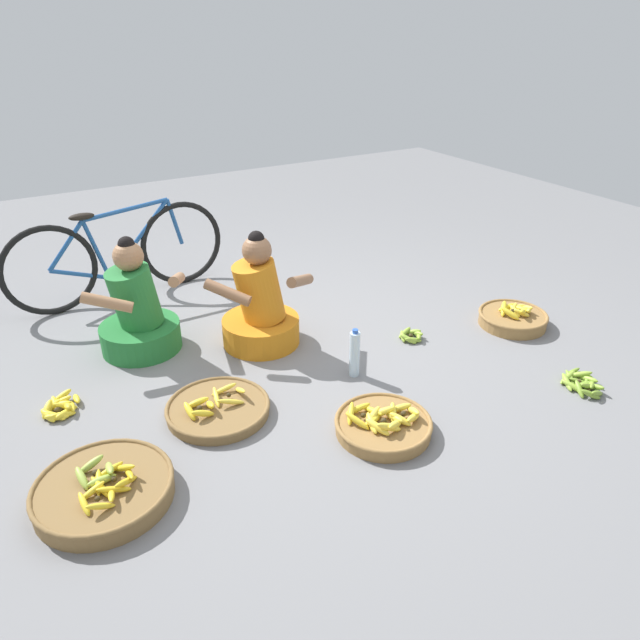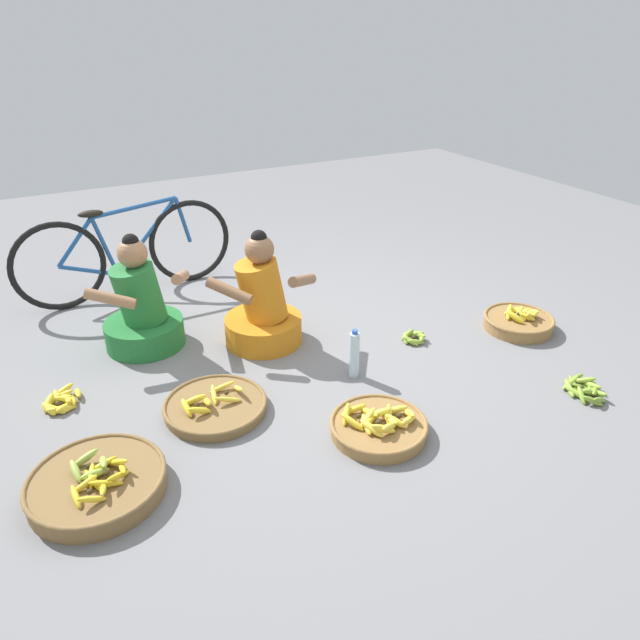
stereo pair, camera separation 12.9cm
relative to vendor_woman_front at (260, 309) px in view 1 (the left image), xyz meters
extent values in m
plane|color=slate|center=(0.17, -0.30, -0.25)|extent=(10.00, 10.00, 0.00)
cylinder|color=orange|center=(0.00, 0.00, -0.16)|extent=(0.52, 0.52, 0.18)
cylinder|color=orange|center=(0.00, 0.00, 0.13)|extent=(0.39, 0.34, 0.44)
sphere|color=#8C6042|center=(0.00, 0.00, 0.41)|extent=(0.19, 0.19, 0.19)
sphere|color=black|center=(0.00, 0.00, 0.49)|extent=(0.10, 0.10, 0.10)
cylinder|color=#8C6042|center=(-0.25, -0.07, 0.21)|extent=(0.26, 0.27, 0.16)
cylinder|color=#8C6042|center=(0.23, -0.14, 0.21)|extent=(0.28, 0.25, 0.16)
cylinder|color=#237233|center=(-0.72, 0.33, -0.16)|extent=(0.52, 0.52, 0.18)
cylinder|color=#237233|center=(-0.72, 0.33, 0.12)|extent=(0.37, 0.33, 0.43)
sphere|color=#9E704C|center=(-0.72, 0.33, 0.40)|extent=(0.19, 0.19, 0.19)
sphere|color=black|center=(-0.72, 0.33, 0.48)|extent=(0.10, 0.10, 0.10)
cylinder|color=#9E704C|center=(-0.92, 0.17, 0.20)|extent=(0.31, 0.18, 0.16)
cylinder|color=#9E704C|center=(-0.45, 0.29, 0.20)|extent=(0.19, 0.31, 0.16)
torus|color=black|center=(-1.13, 1.17, 0.09)|extent=(0.69, 0.10, 0.68)
torus|color=black|center=(-0.11, 1.25, 0.09)|extent=(0.69, 0.10, 0.68)
cylinder|color=#1E4C8C|center=(-0.45, 1.22, 0.20)|extent=(0.55, 0.07, 0.55)
cylinder|color=#1E4C8C|center=(-0.78, 1.20, 0.17)|extent=(0.15, 0.04, 0.49)
cylinder|color=#1E4C8C|center=(-0.51, 1.22, 0.44)|extent=(0.65, 0.08, 0.08)
cylinder|color=#1E4C8C|center=(-0.92, 1.19, 0.01)|extent=(0.42, 0.06, 0.18)
cylinder|color=#1E4C8C|center=(-0.98, 1.18, 0.25)|extent=(0.32, 0.06, 0.35)
cylinder|color=#1E4C8C|center=(-0.15, 1.25, 0.28)|extent=(0.11, 0.04, 0.38)
ellipsoid|color=black|center=(-0.84, 1.19, 0.44)|extent=(0.18, 0.08, 0.05)
cylinder|color=brown|center=(-1.25, -0.96, -0.21)|extent=(0.63, 0.63, 0.09)
torus|color=brown|center=(-1.25, -0.96, -0.17)|extent=(0.64, 0.64, 0.02)
ellipsoid|color=gold|center=(-1.13, -0.98, -0.14)|extent=(0.03, 0.15, 0.08)
ellipsoid|color=gold|center=(-1.14, -0.94, -0.13)|extent=(0.12, 0.14, 0.09)
ellipsoid|color=gold|center=(-1.21, -0.91, -0.14)|extent=(0.16, 0.06, 0.06)
ellipsoid|color=gold|center=(-1.27, -0.96, -0.14)|extent=(0.06, 0.16, 0.06)
ellipsoid|color=gold|center=(-1.26, -1.00, -0.14)|extent=(0.08, 0.16, 0.06)
ellipsoid|color=gold|center=(-1.22, -1.05, -0.14)|extent=(0.16, 0.07, 0.06)
ellipsoid|color=gold|center=(-1.16, -1.03, -0.13)|extent=(0.14, 0.12, 0.09)
sphere|color=#382D19|center=(-1.20, -0.98, -0.14)|extent=(0.03, 0.03, 0.03)
ellipsoid|color=#9EB747|center=(-1.20, -0.90, -0.14)|extent=(0.04, 0.14, 0.08)
ellipsoid|color=#9EB747|center=(-1.27, -0.84, -0.14)|extent=(0.15, 0.06, 0.08)
ellipsoid|color=#9EB747|center=(-1.32, -0.91, -0.14)|extent=(0.05, 0.15, 0.07)
ellipsoid|color=#9EB747|center=(-1.25, -0.96, -0.14)|extent=(0.15, 0.07, 0.06)
sphere|color=#382D19|center=(-1.26, -0.90, -0.14)|extent=(0.03, 0.03, 0.03)
ellipsoid|color=yellow|center=(-1.23, -1.08, -0.14)|extent=(0.05, 0.13, 0.07)
ellipsoid|color=yellow|center=(-1.30, -1.01, -0.14)|extent=(0.13, 0.06, 0.07)
ellipsoid|color=yellow|center=(-1.35, -1.07, -0.14)|extent=(0.04, 0.13, 0.07)
ellipsoid|color=yellow|center=(-1.29, -1.12, -0.14)|extent=(0.13, 0.03, 0.08)
sphere|color=#382D19|center=(-1.29, -1.07, -0.14)|extent=(0.03, 0.03, 0.03)
cylinder|color=olive|center=(0.15, -1.21, -0.22)|extent=(0.51, 0.51, 0.07)
torus|color=olive|center=(0.15, -1.21, -0.19)|extent=(0.52, 0.52, 0.02)
ellipsoid|color=yellow|center=(0.31, -1.25, -0.15)|extent=(0.06, 0.14, 0.08)
ellipsoid|color=yellow|center=(0.27, -1.18, -0.16)|extent=(0.14, 0.08, 0.06)
ellipsoid|color=yellow|center=(0.21, -1.21, -0.15)|extent=(0.10, 0.13, 0.08)
ellipsoid|color=yellow|center=(0.21, -1.27, -0.16)|extent=(0.10, 0.13, 0.08)
ellipsoid|color=yellow|center=(0.28, -1.29, -0.16)|extent=(0.14, 0.09, 0.07)
sphere|color=#382D19|center=(0.26, -1.24, -0.16)|extent=(0.03, 0.03, 0.03)
ellipsoid|color=yellow|center=(0.13, -1.13, -0.16)|extent=(0.05, 0.16, 0.06)
ellipsoid|color=yellow|center=(0.07, -1.07, -0.16)|extent=(0.16, 0.05, 0.06)
ellipsoid|color=yellow|center=(0.01, -1.10, -0.16)|extent=(0.12, 0.14, 0.08)
ellipsoid|color=yellow|center=(0.00, -1.17, -0.15)|extent=(0.10, 0.15, 0.08)
ellipsoid|color=yellow|center=(0.10, -1.19, -0.16)|extent=(0.15, 0.11, 0.06)
sphere|color=#382D19|center=(0.06, -1.14, -0.16)|extent=(0.03, 0.03, 0.03)
ellipsoid|color=yellow|center=(0.19, -1.23, -0.16)|extent=(0.04, 0.15, 0.07)
ellipsoid|color=yellow|center=(0.16, -1.18, -0.15)|extent=(0.15, 0.10, 0.09)
ellipsoid|color=yellow|center=(0.10, -1.18, -0.16)|extent=(0.15, 0.10, 0.08)
ellipsoid|color=yellow|center=(0.06, -1.22, -0.16)|extent=(0.08, 0.16, 0.07)
ellipsoid|color=yellow|center=(0.07, -1.26, -0.16)|extent=(0.10, 0.15, 0.08)
ellipsoid|color=yellow|center=(0.11, -1.30, -0.15)|extent=(0.15, 0.07, 0.10)
ellipsoid|color=yellow|center=(0.16, -1.29, -0.15)|extent=(0.15, 0.10, 0.09)
sphere|color=#382D19|center=(0.13, -1.23, -0.16)|extent=(0.03, 0.03, 0.03)
cylinder|color=olive|center=(1.67, -0.68, -0.21)|extent=(0.47, 0.47, 0.08)
torus|color=olive|center=(1.67, -0.68, -0.17)|extent=(0.49, 0.49, 0.02)
ellipsoid|color=yellow|center=(1.78, -0.70, -0.14)|extent=(0.04, 0.12, 0.08)
ellipsoid|color=yellow|center=(1.75, -0.65, -0.15)|extent=(0.13, 0.08, 0.05)
ellipsoid|color=yellow|center=(1.70, -0.65, -0.14)|extent=(0.13, 0.08, 0.07)
ellipsoid|color=yellow|center=(1.67, -0.69, -0.14)|extent=(0.05, 0.13, 0.08)
ellipsoid|color=yellow|center=(1.69, -0.74, -0.14)|extent=(0.12, 0.11, 0.07)
ellipsoid|color=yellow|center=(1.76, -0.74, -0.14)|extent=(0.12, 0.10, 0.08)
sphere|color=#382D19|center=(1.72, -0.70, -0.14)|extent=(0.03, 0.03, 0.03)
ellipsoid|color=yellow|center=(1.73, -0.68, -0.14)|extent=(0.06, 0.16, 0.07)
ellipsoid|color=yellow|center=(1.67, -0.62, -0.14)|extent=(0.16, 0.06, 0.06)
ellipsoid|color=yellow|center=(1.62, -0.63, -0.13)|extent=(0.14, 0.13, 0.10)
ellipsoid|color=yellow|center=(1.60, -0.71, -0.13)|extent=(0.10, 0.16, 0.09)
ellipsoid|color=yellow|center=(1.70, -0.74, -0.13)|extent=(0.15, 0.11, 0.10)
sphere|color=#382D19|center=(1.66, -0.68, -0.14)|extent=(0.04, 0.04, 0.04)
cylinder|color=brown|center=(-0.56, -0.61, -0.23)|extent=(0.57, 0.57, 0.05)
torus|color=brown|center=(-0.56, -0.61, -0.20)|extent=(0.58, 0.58, 0.02)
ellipsoid|color=yellow|center=(-0.41, -0.58, -0.17)|extent=(0.03, 0.15, 0.09)
ellipsoid|color=yellow|center=(-0.48, -0.51, -0.18)|extent=(0.16, 0.03, 0.06)
ellipsoid|color=yellow|center=(-0.54, -0.56, -0.18)|extent=(0.06, 0.16, 0.07)
ellipsoid|color=yellow|center=(-0.49, -0.65, -0.17)|extent=(0.16, 0.06, 0.07)
sphere|color=#382D19|center=(-0.48, -0.58, -0.18)|extent=(0.03, 0.03, 0.03)
ellipsoid|color=yellow|center=(-0.60, -0.62, -0.17)|extent=(0.05, 0.14, 0.08)
ellipsoid|color=yellow|center=(-0.65, -0.56, -0.18)|extent=(0.14, 0.05, 0.06)
ellipsoid|color=yellow|center=(-0.72, -0.62, -0.17)|extent=(0.05, 0.14, 0.08)
ellipsoid|color=yellow|center=(-0.67, -0.68, -0.17)|extent=(0.14, 0.05, 0.08)
sphere|color=#382D19|center=(-0.66, -0.62, -0.17)|extent=(0.03, 0.03, 0.03)
ellipsoid|color=#8CAD38|center=(1.49, -1.45, -0.23)|extent=(0.04, 0.16, 0.07)
ellipsoid|color=#8CAD38|center=(1.48, -1.40, -0.22)|extent=(0.13, 0.14, 0.09)
ellipsoid|color=#8CAD38|center=(1.41, -1.38, -0.23)|extent=(0.16, 0.06, 0.06)
ellipsoid|color=#8CAD38|center=(1.36, -1.41, -0.23)|extent=(0.11, 0.16, 0.06)
ellipsoid|color=#8CAD38|center=(1.35, -1.46, -0.23)|extent=(0.08, 0.16, 0.06)
ellipsoid|color=#8CAD38|center=(1.42, -1.52, -0.22)|extent=(0.16, 0.04, 0.10)
ellipsoid|color=#8CAD38|center=(1.46, -1.51, -0.22)|extent=(0.15, 0.11, 0.08)
sphere|color=#382D19|center=(1.42, -1.45, -0.23)|extent=(0.03, 0.03, 0.03)
ellipsoid|color=olive|center=(1.46, -1.53, -0.22)|extent=(0.05, 0.13, 0.08)
ellipsoid|color=olive|center=(1.43, -1.48, -0.23)|extent=(0.13, 0.09, 0.06)
ellipsoid|color=olive|center=(1.35, -1.50, -0.22)|extent=(0.09, 0.13, 0.08)
ellipsoid|color=olive|center=(1.37, -1.57, -0.22)|extent=(0.12, 0.11, 0.08)
ellipsoid|color=olive|center=(1.41, -1.58, -0.22)|extent=(0.13, 0.04, 0.08)
sphere|color=#382D19|center=(1.40, -1.53, -0.23)|extent=(0.03, 0.03, 0.03)
ellipsoid|color=olive|center=(1.53, -1.41, -0.23)|extent=(0.04, 0.13, 0.05)
ellipsoid|color=olive|center=(1.48, -1.35, -0.23)|extent=(0.13, 0.04, 0.06)
ellipsoid|color=olive|center=(1.43, -1.38, -0.23)|extent=(0.08, 0.12, 0.06)
ellipsoid|color=olive|center=(1.44, -1.44, -0.23)|extent=(0.11, 0.11, 0.05)
ellipsoid|color=olive|center=(1.50, -1.45, -0.23)|extent=(0.12, 0.08, 0.05)
sphere|color=#382D19|center=(1.47, -1.40, -0.23)|extent=(0.03, 0.03, 0.03)
ellipsoid|color=#8CAD38|center=(0.96, -0.48, -0.23)|extent=(0.04, 0.13, 0.07)
ellipsoid|color=#8CAD38|center=(0.95, -0.45, -0.23)|extent=(0.11, 0.12, 0.07)
ellipsoid|color=#8CAD38|center=(0.89, -0.43, -0.22)|extent=(0.13, 0.06, 0.07)
ellipsoid|color=#8CAD38|center=(0.86, -0.46, -0.23)|extent=(0.09, 0.13, 0.06)
ellipsoid|color=#8CAD38|center=(0.86, -0.51, -0.23)|extent=(0.10, 0.13, 0.07)
ellipsoid|color=#8CAD38|center=(0.89, -0.53, -0.23)|extent=(0.13, 0.08, 0.06)
ellipsoid|color=#8CAD38|center=(0.95, -0.52, -0.23)|extent=(0.11, 0.12, 0.06)
sphere|color=#382D19|center=(0.91, -0.48, -0.23)|extent=(0.03, 0.03, 0.03)
ellipsoid|color=yellow|center=(-1.26, -0.16, -0.23)|extent=(0.04, 0.14, 0.06)
ellipsoid|color=yellow|center=(-1.31, -0.10, -0.22)|extent=(0.14, 0.06, 0.09)
ellipsoid|color=yellow|center=(-1.38, -0.13, -0.23)|extent=(0.10, 0.14, 0.06)
ellipsoid|color=yellow|center=(-1.36, -0.20, -0.23)|extent=(0.13, 0.12, 0.07)
ellipsoid|color=yellow|center=(-1.32, -0.22, -0.23)|extent=(0.14, 0.05, 0.06)
sphere|color=#382D19|center=(-1.32, -0.16, -0.23)|extent=(0.03, 0.03, 0.03)
ellipsoid|color=yellow|center=(-1.28, -0.17, -0.22)|extent=(0.04, 0.13, 0.09)
ellipsoid|color=yellow|center=(-1.31, -0.12, -0.23)|extent=(0.13, 0.10, 0.07)
ellipsoid|color=yellow|center=(-1.36, -0.11, -0.22)|extent=(0.14, 0.08, 0.07)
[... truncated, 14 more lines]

